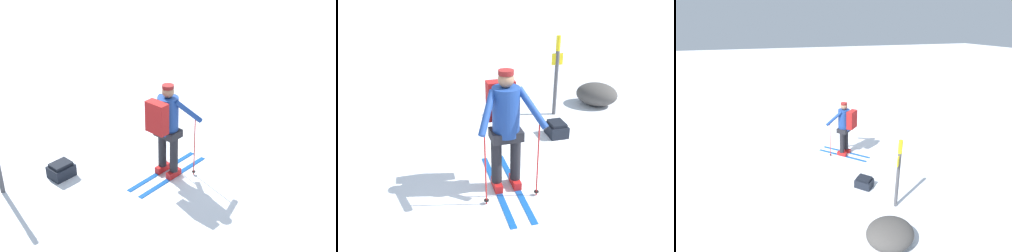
{
  "view_description": "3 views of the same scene",
  "coord_description": "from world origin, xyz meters",
  "views": [
    {
      "loc": [
        7.5,
        -0.59,
        4.75
      ],
      "look_at": [
        0.38,
        -0.11,
        0.99
      ],
      "focal_mm": 50.0,
      "sensor_mm": 36.0,
      "label": 1
    },
    {
      "loc": [
        -1.49,
        3.35,
        2.87
      ],
      "look_at": [
        0.38,
        -0.11,
        0.99
      ],
      "focal_mm": 35.0,
      "sensor_mm": 36.0,
      "label": 2
    },
    {
      "loc": [
        -1.94,
        -7.44,
        4.02
      ],
      "look_at": [
        0.38,
        -0.11,
        0.99
      ],
      "focal_mm": 28.0,
      "sensor_mm": 36.0,
      "label": 3
    }
  ],
  "objects": [
    {
      "name": "ground_plane",
      "position": [
        0.0,
        0.0,
        0.0
      ],
      "size": [
        80.0,
        80.0,
        0.0
      ],
      "primitive_type": "plane",
      "color": "white"
    },
    {
      "name": "skier",
      "position": [
        0.41,
        -0.14,
        1.04
      ],
      "size": [
        1.46,
        1.49,
        1.75
      ],
      "color": "#144C9E",
      "rests_on": "ground_plane"
    },
    {
      "name": "dropped_backpack",
      "position": [
        0.33,
        -2.04,
        0.13
      ],
      "size": [
        0.54,
        0.54,
        0.28
      ],
      "color": "black",
      "rests_on": "ground_plane"
    }
  ]
}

